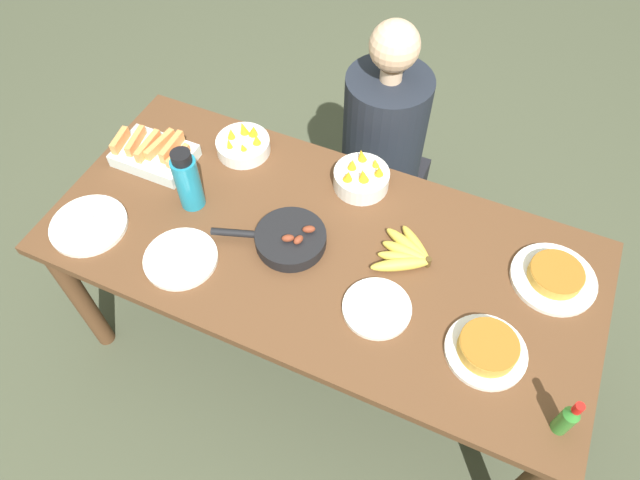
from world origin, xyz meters
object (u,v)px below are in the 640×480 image
object	(u,v)px
melon_tray	(154,153)
person_figure	(380,163)
banana_bunch	(407,254)
hot_sauce_bottle	(568,419)
frittata_plate_center	(487,349)
frittata_plate_side	(555,276)
fruit_bowl_mango	(243,144)
empty_plate_far_right	(181,258)
fruit_bowl_citrus	(361,178)
water_bottle	(188,180)
empty_plate_near_front	(89,225)
skillet	(289,239)
empty_plate_far_left	(377,308)

from	to	relation	value
melon_tray	person_figure	xyz separation A→B (m)	(0.69, 0.56, -0.29)
banana_bunch	hot_sauce_bottle	xyz separation A→B (m)	(0.55, -0.36, 0.05)
frittata_plate_center	hot_sauce_bottle	size ratio (longest dim) A/B	1.46
frittata_plate_side	fruit_bowl_mango	size ratio (longest dim) A/B	1.35
melon_tray	empty_plate_far_right	xyz separation A→B (m)	(0.32, -0.34, -0.03)
fruit_bowl_citrus	water_bottle	world-z (taller)	water_bottle
melon_tray	empty_plate_near_front	xyz separation A→B (m)	(-0.03, -0.35, -0.03)
frittata_plate_side	empty_plate_near_front	xyz separation A→B (m)	(-1.46, -0.42, -0.01)
banana_bunch	frittata_plate_side	xyz separation A→B (m)	(0.45, 0.11, 0.00)
fruit_bowl_citrus	person_figure	distance (m)	0.47
melon_tray	empty_plate_near_front	size ratio (longest dim) A/B	1.09
fruit_bowl_citrus	person_figure	xyz separation A→B (m)	(-0.04, 0.37, -0.29)
melon_tray	empty_plate_near_front	distance (m)	0.35
fruit_bowl_mango	skillet	bearing A→B (deg)	-42.82
frittata_plate_side	fruit_bowl_mango	xyz separation A→B (m)	(-1.16, 0.10, 0.01)
frittata_plate_side	fruit_bowl_citrus	size ratio (longest dim) A/B	1.36
frittata_plate_side	person_figure	bearing A→B (deg)	146.50
fruit_bowl_citrus	banana_bunch	bearing A→B (deg)	-42.55
frittata_plate_side	fruit_bowl_citrus	distance (m)	0.71
frittata_plate_side	water_bottle	distance (m)	1.22
skillet	empty_plate_near_front	bearing A→B (deg)	-0.57
water_bottle	person_figure	world-z (taller)	person_figure
person_figure	fruit_bowl_citrus	bearing A→B (deg)	-83.71
skillet	fruit_bowl_mango	size ratio (longest dim) A/B	1.85
banana_bunch	frittata_plate_side	distance (m)	0.46
empty_plate_far_left	empty_plate_far_right	world-z (taller)	same
fruit_bowl_citrus	hot_sauce_bottle	world-z (taller)	hot_sauce_bottle
person_figure	skillet	bearing A→B (deg)	-96.31
frittata_plate_center	fruit_bowl_mango	xyz separation A→B (m)	(-1.03, 0.43, 0.01)
banana_bunch	fruit_bowl_mango	distance (m)	0.74
frittata_plate_side	empty_plate_far_right	bearing A→B (deg)	-159.54
melon_tray	frittata_plate_center	xyz separation A→B (m)	(1.30, -0.26, -0.01)
empty_plate_far_left	hot_sauce_bottle	xyz separation A→B (m)	(0.57, -0.14, 0.06)
frittata_plate_center	water_bottle	world-z (taller)	water_bottle
melon_tray	empty_plate_far_left	bearing A→B (deg)	-14.75
empty_plate_near_front	water_bottle	xyz separation A→B (m)	(0.26, 0.23, 0.11)
empty_plate_near_front	frittata_plate_center	bearing A→B (deg)	4.08
frittata_plate_side	fruit_bowl_mango	distance (m)	1.16
fruit_bowl_mango	water_bottle	distance (m)	0.31
empty_plate_far_right	person_figure	bearing A→B (deg)	67.73
banana_bunch	empty_plate_near_front	distance (m)	1.06
frittata_plate_center	fruit_bowl_mango	size ratio (longest dim) A/B	1.20
skillet	frittata_plate_center	distance (m)	0.69
empty_plate_far_right	fruit_bowl_mango	distance (m)	0.52
banana_bunch	skillet	xyz separation A→B (m)	(-0.37, -0.11, 0.01)
frittata_plate_side	empty_plate_far_left	bearing A→B (deg)	-145.14
banana_bunch	empty_plate_far_left	distance (m)	0.22
frittata_plate_side	person_figure	distance (m)	0.93
melon_tray	fruit_bowl_mango	size ratio (longest dim) A/B	1.41
melon_tray	frittata_plate_center	distance (m)	1.32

